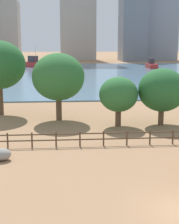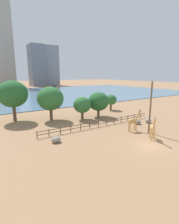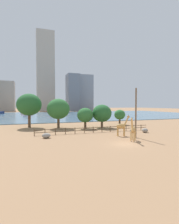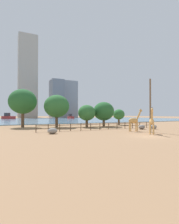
# 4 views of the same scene
# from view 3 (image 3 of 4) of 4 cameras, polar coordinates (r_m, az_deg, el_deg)

# --- Properties ---
(ground_plane) EXTENTS (400.00, 400.00, 0.00)m
(ground_plane) POSITION_cam_3_polar(r_m,az_deg,el_deg) (104.60, -11.44, -0.96)
(ground_plane) COLOR #9E7551
(harbor_water) EXTENTS (180.00, 86.00, 0.20)m
(harbor_water) POSITION_cam_3_polar(r_m,az_deg,el_deg) (101.62, -11.22, -1.00)
(harbor_water) COLOR slate
(harbor_water) RESTS_ON ground
(giraffe_tall) EXTENTS (2.78, 1.11, 4.12)m
(giraffe_tall) POSITION_cam_3_polar(r_m,az_deg,el_deg) (34.52, 10.50, -4.53)
(giraffe_tall) COLOR tan
(giraffe_tall) RESTS_ON ground
(giraffe_companion) EXTENTS (2.20, 2.31, 4.14)m
(giraffe_companion) POSITION_cam_3_polar(r_m,az_deg,el_deg) (30.35, 14.00, -5.53)
(giraffe_companion) COLOR tan
(giraffe_companion) RESTS_ON ground
(utility_pole) EXTENTS (0.28, 0.28, 9.16)m
(utility_pole) POSITION_cam_3_polar(r_m,az_deg,el_deg) (33.30, 14.90, -0.28)
(utility_pole) COLOR brown
(utility_pole) RESTS_ON ground
(boulder_near_fence) EXTENTS (1.32, 1.22, 0.92)m
(boulder_near_fence) POSITION_cam_3_polar(r_m,az_deg,el_deg) (39.24, 13.99, -5.91)
(boulder_near_fence) COLOR gray
(boulder_near_fence) RESTS_ON ground
(boulder_by_pole) EXTENTS (1.55, 1.22, 0.92)m
(boulder_by_pole) POSITION_cam_3_polar(r_m,az_deg,el_deg) (32.98, -13.94, -7.50)
(boulder_by_pole) COLOR gray
(boulder_by_pole) RESTS_ON ground
(boulder_small) EXTENTS (1.32, 1.23, 0.92)m
(boulder_small) POSITION_cam_3_polar(r_m,az_deg,el_deg) (40.29, 17.63, -5.73)
(boulder_small) COLOR gray
(boulder_small) RESTS_ON ground
(enclosure_fence) EXTENTS (26.12, 0.14, 1.30)m
(enclosure_fence) POSITION_cam_3_polar(r_m,az_deg,el_deg) (38.36, 1.79, -5.58)
(enclosure_fence) COLOR #4C3826
(enclosure_fence) RESTS_ON ground
(tree_left_large) EXTENTS (5.90, 5.90, 7.63)m
(tree_left_large) POSITION_cam_3_polar(r_m,az_deg,el_deg) (46.22, -10.15, 0.97)
(tree_left_large) COLOR brown
(tree_left_large) RESTS_ON ground
(tree_center_broad) EXTENTS (6.49, 6.49, 9.02)m
(tree_center_broad) POSITION_cam_3_polar(r_m,az_deg,el_deg) (49.26, -19.11, 2.26)
(tree_center_broad) COLOR brown
(tree_center_broad) RESTS_ON ground
(tree_right_tall) EXTENTS (3.33, 3.33, 4.53)m
(tree_right_tall) POSITION_cam_3_polar(r_m,az_deg,el_deg) (54.03, 9.83, -0.89)
(tree_right_tall) COLOR brown
(tree_right_tall) RESTS_ON ground
(tree_left_small) EXTENTS (5.09, 5.09, 6.10)m
(tree_left_small) POSITION_cam_3_polar(r_m,az_deg,el_deg) (46.24, 4.08, -0.44)
(tree_left_small) COLOR brown
(tree_left_small) RESTS_ON ground
(tree_right_small) EXTENTS (4.10, 4.10, 5.27)m
(tree_right_small) POSITION_cam_3_polar(r_m,az_deg,el_deg) (44.50, -1.42, -1.06)
(tree_right_small) COLOR brown
(tree_right_small) RESTS_ON ground
(boat_sailboat) EXTENTS (8.21, 8.38, 7.76)m
(boat_sailboat) POSITION_cam_3_polar(r_m,az_deg,el_deg) (126.34, -19.85, 0.20)
(boat_sailboat) COLOR #B22D28
(boat_sailboat) RESTS_ON harbor_water
(boat_tug) EXTENTS (2.69, 7.27, 3.19)m
(boat_tug) POSITION_cam_3_polar(r_m,az_deg,el_deg) (124.69, -1.78, 0.22)
(boat_tug) COLOR #B22D28
(boat_tug) RESTS_ON harbor_water
(skyline_tower_needle) EXTENTS (15.33, 12.54, 27.65)m
(skyline_tower_needle) POSITION_cam_3_polar(r_m,az_deg,el_deg) (181.09, -25.62, 4.64)
(skyline_tower_needle) COLOR #ADA89E
(skyline_tower_needle) RESTS_ON ground
(skyline_tower_glass) EXTENTS (16.91, 11.27, 76.93)m
(skyline_tower_glass) POSITION_cam_3_polar(r_m,az_deg,el_deg) (180.29, -14.19, 12.71)
(skyline_tower_glass) COLOR #ADA89E
(skyline_tower_glass) RESTS_ON ground
(skyline_block_left) EXTENTS (11.15, 14.34, 35.24)m
(skyline_block_left) POSITION_cam_3_polar(r_m,az_deg,el_deg) (170.54, -5.52, 6.30)
(skyline_block_left) COLOR slate
(skyline_block_left) RESTS_ON ground
(skyline_block_right) EXTENTS (14.98, 10.85, 35.91)m
(skyline_block_right) POSITION_cam_3_polar(r_m,az_deg,el_deg) (178.58, -1.53, 6.24)
(skyline_block_right) COLOR gray
(skyline_block_right) RESTS_ON ground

